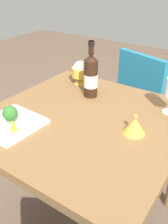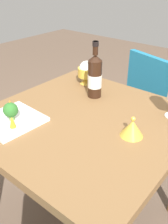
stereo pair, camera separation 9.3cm
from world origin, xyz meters
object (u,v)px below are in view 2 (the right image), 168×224
(chair_by_wall, at_px, (154,97))
(broccoli_floret, at_px, (11,110))
(serving_plate, at_px, (12,120))
(wine_bottle, at_px, (95,76))
(carrot_garnish_left, at_px, (12,122))
(rice_bowl_lid, at_px, (132,128))
(carrot_garnish_right, at_px, (10,105))
(rice_bowl, at_px, (87,72))

(chair_by_wall, xyz_separation_m, broccoli_floret, (0.22, 1.06, 0.27))
(serving_plate, bearing_deg, chair_by_wall, -102.49)
(wine_bottle, distance_m, carrot_garnish_left, 0.51)
(rice_bowl_lid, relative_size, carrot_garnish_right, 1.73)
(chair_by_wall, relative_size, carrot_garnish_left, 16.30)
(chair_by_wall, bearing_deg, carrot_garnish_right, -88.38)
(rice_bowl, xyz_separation_m, carrot_garnish_right, (0.05, 0.53, -0.03))
(chair_by_wall, height_order, wine_bottle, wine_bottle)
(chair_by_wall, distance_m, serving_plate, 1.10)
(wine_bottle, bearing_deg, rice_bowl, -37.82)
(wine_bottle, bearing_deg, chair_by_wall, -99.59)
(carrot_garnish_left, relative_size, carrot_garnish_right, 0.90)
(rice_bowl_lid, bearing_deg, wine_bottle, -29.64)
(wine_bottle, bearing_deg, rice_bowl_lid, 150.36)
(rice_bowl, bearing_deg, rice_bowl_lid, 147.79)
(rice_bowl_lid, height_order, broccoli_floret, broccoli_floret)
(broccoli_floret, distance_m, carrot_garnish_left, 0.07)
(serving_plate, xyz_separation_m, carrot_garnish_left, (-0.07, 0.04, 0.03))
(broccoli_floret, bearing_deg, wine_bottle, -104.84)
(rice_bowl_lid, bearing_deg, broccoli_floret, 28.75)
(chair_by_wall, bearing_deg, carrot_garnish_left, -80.69)
(chair_by_wall, bearing_deg, rice_bowl, -99.01)
(rice_bowl_lid, height_order, carrot_garnish_left, rice_bowl_lid)
(broccoli_floret, bearing_deg, rice_bowl, -87.52)
(carrot_garnish_left, distance_m, carrot_garnish_right, 0.16)
(wine_bottle, xyz_separation_m, broccoli_floret, (0.12, 0.46, -0.05))
(rice_bowl, distance_m, carrot_garnish_right, 0.53)
(chair_by_wall, bearing_deg, rice_bowl_lid, -54.50)
(rice_bowl, bearing_deg, carrot_garnish_left, 97.40)
(rice_bowl, height_order, carrot_garnish_right, rice_bowl)
(wine_bottle, relative_size, carrot_garnish_left, 5.85)
(wine_bottle, distance_m, serving_plate, 0.49)
(chair_by_wall, relative_size, serving_plate, 3.23)
(wine_bottle, xyz_separation_m, carrot_garnish_left, (0.07, 0.50, -0.08))
(wine_bottle, bearing_deg, carrot_garnish_left, 82.22)
(rice_bowl, bearing_deg, wine_bottle, 142.18)
(chair_by_wall, height_order, rice_bowl, rice_bowl)
(carrot_garnish_left, bearing_deg, rice_bowl_lid, -144.87)
(rice_bowl, xyz_separation_m, carrot_garnish_left, (-0.08, 0.61, -0.03))
(chair_by_wall, xyz_separation_m, carrot_garnish_left, (0.17, 1.10, 0.25))
(wine_bottle, height_order, serving_plate, wine_bottle)
(chair_by_wall, xyz_separation_m, rice_bowl, (0.25, 0.49, 0.28))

